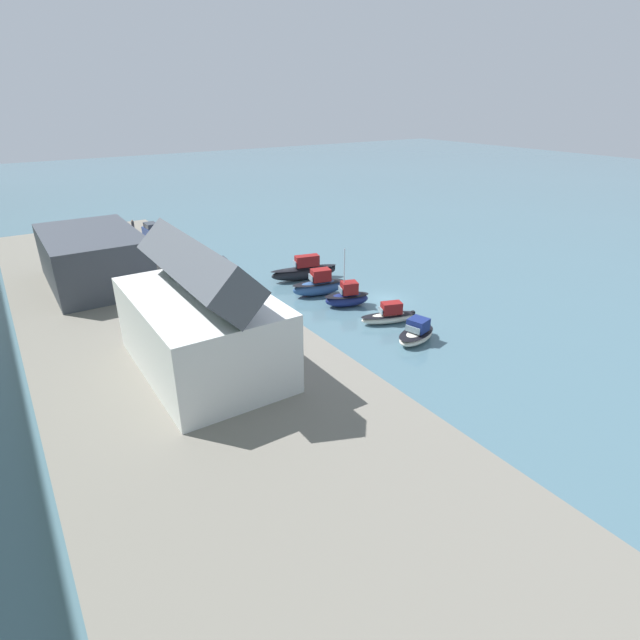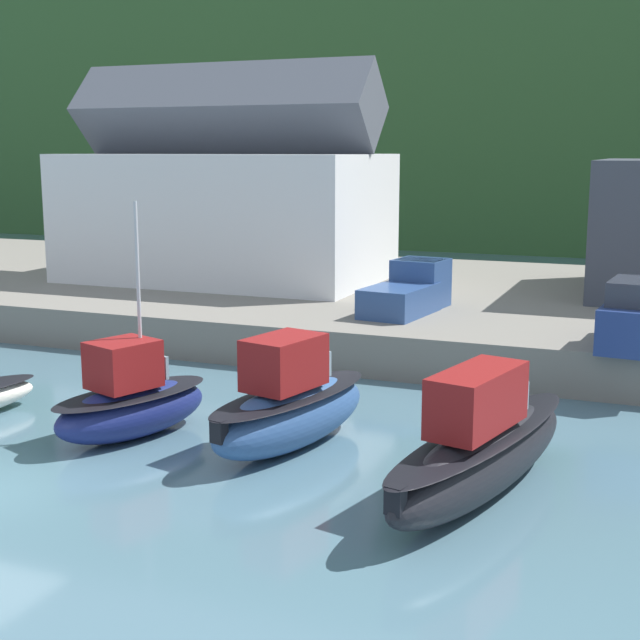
{
  "view_description": "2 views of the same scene",
  "coord_description": "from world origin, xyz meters",
  "px_view_note": "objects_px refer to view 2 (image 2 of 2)",
  "views": [
    {
      "loc": [
        -38.72,
        34.18,
        20.71
      ],
      "look_at": [
        -2.88,
        10.53,
        1.24
      ],
      "focal_mm": 28.0,
      "sensor_mm": 36.0,
      "label": 1
    },
    {
      "loc": [
        14.28,
        -15.03,
        7.67
      ],
      "look_at": [
        3.68,
        11.3,
        2.25
      ],
      "focal_mm": 50.0,
      "sensor_mm": 36.0,
      "label": 2
    }
  ],
  "objects_px": {
    "moored_boat_4": "(482,448)",
    "pickup_truck_0": "(411,290)",
    "moored_boat_2": "(131,401)",
    "parked_car_0": "(636,318)",
    "moored_boat_3": "(290,406)"
  },
  "relations": [
    {
      "from": "moored_boat_4",
      "to": "pickup_truck_0",
      "type": "bearing_deg",
      "value": 125.51
    },
    {
      "from": "moored_boat_2",
      "to": "parked_car_0",
      "type": "height_order",
      "value": "moored_boat_2"
    },
    {
      "from": "moored_boat_3",
      "to": "parked_car_0",
      "type": "height_order",
      "value": "parked_car_0"
    },
    {
      "from": "moored_boat_3",
      "to": "parked_car_0",
      "type": "bearing_deg",
      "value": 61.74
    },
    {
      "from": "moored_boat_2",
      "to": "pickup_truck_0",
      "type": "height_order",
      "value": "moored_boat_2"
    },
    {
      "from": "moored_boat_2",
      "to": "moored_boat_4",
      "type": "bearing_deg",
      "value": 15.74
    },
    {
      "from": "moored_boat_3",
      "to": "pickup_truck_0",
      "type": "height_order",
      "value": "pickup_truck_0"
    },
    {
      "from": "moored_boat_3",
      "to": "parked_car_0",
      "type": "relative_size",
      "value": 1.46
    },
    {
      "from": "moored_boat_4",
      "to": "moored_boat_3",
      "type": "bearing_deg",
      "value": 178.27
    },
    {
      "from": "moored_boat_4",
      "to": "parked_car_0",
      "type": "bearing_deg",
      "value": 88.72
    },
    {
      "from": "moored_boat_2",
      "to": "parked_car_0",
      "type": "bearing_deg",
      "value": 57.87
    },
    {
      "from": "parked_car_0",
      "to": "pickup_truck_0",
      "type": "bearing_deg",
      "value": 162.76
    },
    {
      "from": "parked_car_0",
      "to": "pickup_truck_0",
      "type": "distance_m",
      "value": 9.12
    },
    {
      "from": "moored_boat_3",
      "to": "moored_boat_4",
      "type": "relative_size",
      "value": 0.75
    },
    {
      "from": "moored_boat_3",
      "to": "pickup_truck_0",
      "type": "distance_m",
      "value": 12.6
    }
  ]
}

